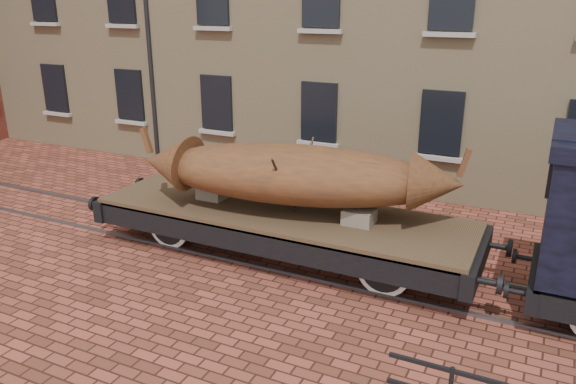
% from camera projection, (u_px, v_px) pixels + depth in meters
% --- Properties ---
extents(ground, '(90.00, 90.00, 0.00)m').
position_uv_depth(ground, '(335.00, 267.00, 11.70)').
color(ground, '#572B1F').
extents(rail_track, '(30.00, 1.52, 0.06)m').
position_uv_depth(rail_track, '(335.00, 266.00, 11.69)').
color(rail_track, '#59595E').
rests_on(rail_track, ground).
extents(flatcar_wagon, '(9.09, 2.47, 1.37)m').
position_uv_depth(flatcar_wagon, '(282.00, 219.00, 11.93)').
color(flatcar_wagon, '#4D3C24').
rests_on(flatcar_wagon, ground).
extents(iron_boat, '(6.80, 2.94, 1.62)m').
position_uv_depth(iron_boat, '(294.00, 174.00, 11.47)').
color(iron_boat, brown).
rests_on(iron_boat, flatcar_wagon).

